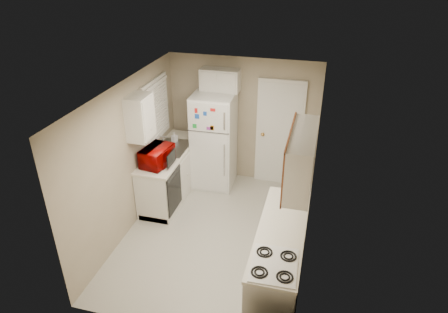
# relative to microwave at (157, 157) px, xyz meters

# --- Properties ---
(floor) EXTENTS (3.80, 3.80, 0.00)m
(floor) POSITION_rel_microwave_xyz_m (1.11, -0.40, -1.05)
(floor) COLOR beige
(floor) RESTS_ON ground
(ceiling) EXTENTS (3.80, 3.80, 0.00)m
(ceiling) POSITION_rel_microwave_xyz_m (1.11, -0.40, 1.35)
(ceiling) COLOR white
(ceiling) RESTS_ON floor
(wall_left) EXTENTS (3.80, 3.80, 0.00)m
(wall_left) POSITION_rel_microwave_xyz_m (-0.29, -0.40, 0.15)
(wall_left) COLOR tan
(wall_left) RESTS_ON floor
(wall_right) EXTENTS (3.80, 3.80, 0.00)m
(wall_right) POSITION_rel_microwave_xyz_m (2.51, -0.40, 0.15)
(wall_right) COLOR tan
(wall_right) RESTS_ON floor
(wall_back) EXTENTS (2.80, 2.80, 0.00)m
(wall_back) POSITION_rel_microwave_xyz_m (1.11, 1.50, 0.15)
(wall_back) COLOR tan
(wall_back) RESTS_ON floor
(wall_front) EXTENTS (2.80, 2.80, 0.00)m
(wall_front) POSITION_rel_microwave_xyz_m (1.11, -2.30, 0.15)
(wall_front) COLOR tan
(wall_front) RESTS_ON floor
(left_counter) EXTENTS (0.60, 1.80, 0.90)m
(left_counter) POSITION_rel_microwave_xyz_m (0.01, 0.50, -0.60)
(left_counter) COLOR silver
(left_counter) RESTS_ON floor
(dishwasher) EXTENTS (0.03, 0.58, 0.72)m
(dishwasher) POSITION_rel_microwave_xyz_m (0.30, -0.10, -0.56)
(dishwasher) COLOR black
(dishwasher) RESTS_ON floor
(sink) EXTENTS (0.54, 0.74, 0.16)m
(sink) POSITION_rel_microwave_xyz_m (0.01, 0.65, -0.19)
(sink) COLOR gray
(sink) RESTS_ON left_counter
(microwave) EXTENTS (0.60, 0.39, 0.37)m
(microwave) POSITION_rel_microwave_xyz_m (0.00, 0.00, 0.00)
(microwave) COLOR #9B0502
(microwave) RESTS_ON left_counter
(soap_bottle) EXTENTS (0.11, 0.11, 0.20)m
(soap_bottle) POSITION_rel_microwave_xyz_m (-0.04, 0.88, -0.05)
(soap_bottle) COLOR beige
(soap_bottle) RESTS_ON left_counter
(window_blinds) EXTENTS (0.10, 0.98, 1.08)m
(window_blinds) POSITION_rel_microwave_xyz_m (-0.25, 0.65, 0.55)
(window_blinds) COLOR silver
(window_blinds) RESTS_ON wall_left
(upper_cabinet_left) EXTENTS (0.30, 0.45, 0.70)m
(upper_cabinet_left) POSITION_rel_microwave_xyz_m (-0.14, -0.18, 0.75)
(upper_cabinet_left) COLOR silver
(upper_cabinet_left) RESTS_ON wall_left
(refrigerator) EXTENTS (0.77, 0.74, 1.81)m
(refrigerator) POSITION_rel_microwave_xyz_m (0.66, 1.10, -0.15)
(refrigerator) COLOR silver
(refrigerator) RESTS_ON floor
(cabinet_over_fridge) EXTENTS (0.70, 0.30, 0.40)m
(cabinet_over_fridge) POSITION_rel_microwave_xyz_m (0.71, 1.35, 0.95)
(cabinet_over_fridge) COLOR silver
(cabinet_over_fridge) RESTS_ON wall_back
(interior_door) EXTENTS (0.86, 0.06, 2.08)m
(interior_door) POSITION_rel_microwave_xyz_m (1.81, 1.46, -0.03)
(interior_door) COLOR silver
(interior_door) RESTS_ON floor
(right_counter) EXTENTS (0.60, 2.00, 0.90)m
(right_counter) POSITION_rel_microwave_xyz_m (2.21, -1.20, -0.60)
(right_counter) COLOR silver
(right_counter) RESTS_ON floor
(stove) EXTENTS (0.54, 0.66, 0.78)m
(stove) POSITION_rel_microwave_xyz_m (2.21, -1.86, -0.66)
(stove) COLOR silver
(stove) RESTS_ON floor
(upper_cabinet_right) EXTENTS (0.30, 1.20, 0.70)m
(upper_cabinet_right) POSITION_rel_microwave_xyz_m (2.36, -0.90, 0.75)
(upper_cabinet_right) COLOR silver
(upper_cabinet_right) RESTS_ON wall_right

